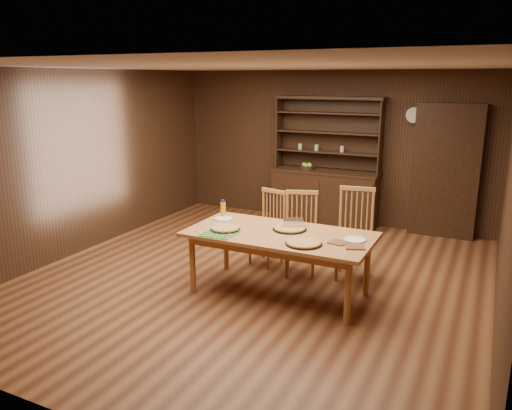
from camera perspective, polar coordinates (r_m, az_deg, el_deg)
The scene contains 20 objects.
floor at distance 6.39m, azimuth -0.12°, elevation -8.39°, with size 6.00×6.00×0.00m, color brown.
room_shell at distance 5.96m, azimuth -0.12°, elevation 5.73°, with size 6.00×6.00×6.00m.
china_hutch at distance 8.66m, azimuth 7.90°, elevation 1.71°, with size 1.84×0.52×2.17m.
doorway at distance 8.35m, azimuth 20.83°, elevation 3.61°, with size 1.00×0.18×2.10m, color #321F10.
wall_clock at distance 8.37m, azimuth 17.60°, elevation 9.78°, with size 0.30×0.05×0.30m.
dining_table at distance 5.74m, azimuth 2.70°, elevation -3.85°, with size 2.12×1.06×0.75m.
chair_left at distance 6.76m, azimuth 1.53°, elevation -2.28°, with size 0.50×0.48×1.01m.
chair_center at distance 6.47m, azimuth 5.16°, elevation -2.83°, with size 0.55×0.53×1.07m.
chair_right at distance 6.42m, azimuth 11.22°, elevation -2.79°, with size 0.53×0.51×1.14m.
pizza_left at distance 5.83m, azimuth -3.55°, elevation -2.68°, with size 0.35×0.35×0.04m.
pizza_right at distance 5.34m, azimuth 5.48°, elevation -4.34°, with size 0.40×0.40×0.04m.
pizza_center at distance 5.83m, azimuth 3.87°, elevation -2.68°, with size 0.40×0.40×0.04m.
cooling_rack at distance 5.68m, azimuth -4.12°, elevation -3.23°, with size 0.35×0.35×0.02m, color green, non-canonical shape.
plate_left at distance 6.27m, azimuth -3.77°, elevation -1.54°, with size 0.24×0.24×0.02m.
plate_right at distance 5.55m, azimuth 11.23°, elevation -3.89°, with size 0.25×0.25×0.02m.
foil_dish at distance 5.93m, azimuth 4.29°, elevation -2.08°, with size 0.23×0.17×0.09m, color white.
juice_bottle at distance 6.33m, azimuth -3.79°, elevation -0.47°, with size 0.07×0.07×0.23m.
pot_holder_a at distance 5.34m, azimuth 11.22°, elevation -4.67°, with size 0.20×0.20×0.01m, color #AC1323.
pot_holder_b at distance 5.44m, azimuth 9.33°, elevation -4.23°, with size 0.18×0.18×0.01m, color #AC1323.
fruit_bowl at distance 8.62m, azimuth 5.84°, elevation 4.36°, with size 0.26×0.26×0.12m.
Camera 1 is at (2.59, -5.30, 2.47)m, focal length 35.00 mm.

